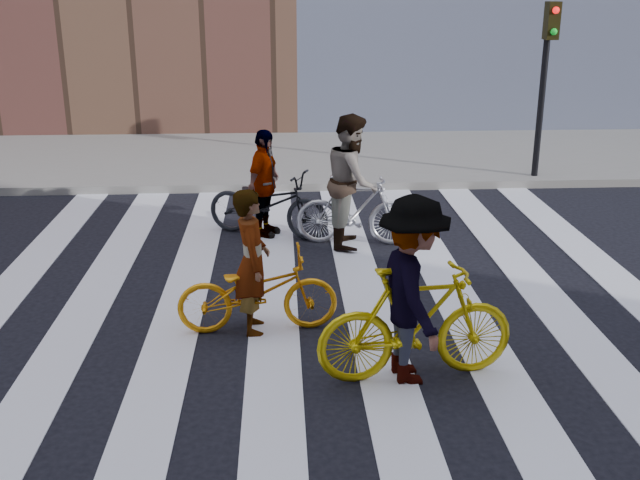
{
  "coord_description": "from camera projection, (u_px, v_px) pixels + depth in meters",
  "views": [
    {
      "loc": [
        -0.45,
        -8.27,
        3.61
      ],
      "look_at": [
        0.02,
        0.3,
        0.67
      ],
      "focal_mm": 42.0,
      "sensor_mm": 36.0,
      "label": 1
    }
  ],
  "objects": [
    {
      "name": "sidewalk_far",
      "position": [
        301.0,
        158.0,
        16.06
      ],
      "size": [
        100.0,
        5.0,
        0.15
      ],
      "primitive_type": "cube",
      "color": "gray",
      "rests_on": "ground"
    },
    {
      "name": "rider_mid",
      "position": [
        352.0,
        181.0,
        10.66
      ],
      "size": [
        0.84,
        1.02,
        1.91
      ],
      "primitive_type": "imported",
      "rotation": [
        0.0,
        0.0,
        1.43
      ],
      "color": "slate",
      "rests_on": "ground"
    },
    {
      "name": "bike_yellow_right",
      "position": [
        416.0,
        323.0,
        7.07
      ],
      "size": [
        1.96,
        0.76,
        1.15
      ],
      "primitive_type": "imported",
      "rotation": [
        0.0,
        0.0,
        1.69
      ],
      "color": "#D6B90B",
      "rests_on": "ground"
    },
    {
      "name": "bike_silver_mid",
      "position": [
        355.0,
        210.0,
        10.8
      ],
      "size": [
        1.77,
        0.71,
        1.03
      ],
      "primitive_type": "imported",
      "rotation": [
        0.0,
        0.0,
        1.43
      ],
      "color": "silver",
      "rests_on": "ground"
    },
    {
      "name": "rider_left",
      "position": [
        252.0,
        262.0,
        7.99
      ],
      "size": [
        0.42,
        0.61,
        1.61
      ],
      "primitive_type": "imported",
      "rotation": [
        0.0,
        0.0,
        1.64
      ],
      "color": "slate",
      "rests_on": "ground"
    },
    {
      "name": "bike_yellow_left",
      "position": [
        258.0,
        292.0,
        8.1
      ],
      "size": [
        1.77,
        0.72,
        0.91
      ],
      "primitive_type": "imported",
      "rotation": [
        0.0,
        0.0,
        1.64
      ],
      "color": "orange",
      "rests_on": "ground"
    },
    {
      "name": "ground",
      "position": [
        320.0,
        301.0,
        9.0
      ],
      "size": [
        100.0,
        100.0,
        0.0
      ],
      "primitive_type": "plane",
      "color": "black",
      "rests_on": "ground"
    },
    {
      "name": "zebra_crosswalk",
      "position": [
        320.0,
        300.0,
        9.0
      ],
      "size": [
        8.25,
        10.0,
        0.01
      ],
      "color": "white",
      "rests_on": "ground"
    },
    {
      "name": "bike_dark_rear",
      "position": [
        268.0,
        204.0,
        11.18
      ],
      "size": [
        2.02,
        1.35,
        1.0
      ],
      "primitive_type": "imported",
      "rotation": [
        0.0,
        0.0,
        1.18
      ],
      "color": "black",
      "rests_on": "ground"
    },
    {
      "name": "rider_rear",
      "position": [
        264.0,
        184.0,
        11.08
      ],
      "size": [
        0.73,
        1.03,
        1.62
      ],
      "primitive_type": "imported",
      "rotation": [
        0.0,
        0.0,
        1.18
      ],
      "color": "slate",
      "rests_on": "ground"
    },
    {
      "name": "rider_right",
      "position": [
        412.0,
        291.0,
        6.96
      ],
      "size": [
        0.81,
        1.25,
        1.82
      ],
      "primitive_type": "imported",
      "rotation": [
        0.0,
        0.0,
        1.69
      ],
      "color": "slate",
      "rests_on": "ground"
    },
    {
      "name": "traffic_signal",
      "position": [
        547.0,
        62.0,
        13.52
      ],
      "size": [
        0.22,
        0.42,
        3.33
      ],
      "color": "black",
      "rests_on": "ground"
    }
  ]
}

